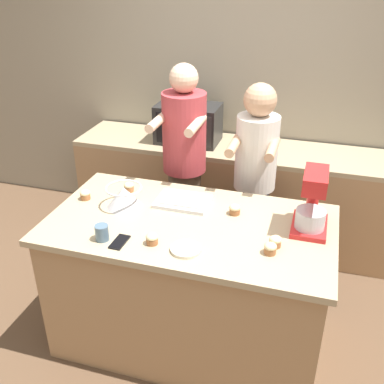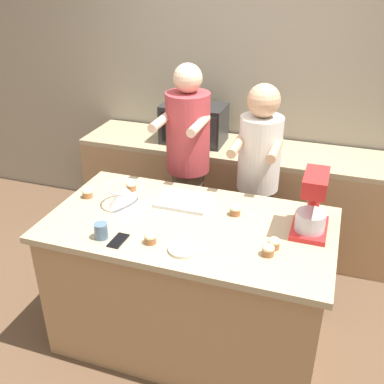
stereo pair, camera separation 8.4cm
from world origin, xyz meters
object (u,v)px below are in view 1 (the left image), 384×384
object	(u,v)px
cupcake_5	(275,241)
cupcake_3	(85,195)
cupcake_2	(235,209)
person_right	(254,183)
cell_phone	(120,242)
small_plate	(186,249)
mixing_bowl	(124,196)
cupcake_1	(270,248)
cupcake_0	(152,239)
stand_mixer	(312,204)
cupcake_4	(129,187)
person_left	(184,170)
baking_tray	(183,201)
drinking_glass	(102,233)
microwave_oven	(188,123)

from	to	relation	value
cupcake_5	cupcake_3	bearing A→B (deg)	171.44
cupcake_3	cupcake_2	bearing A→B (deg)	5.34
person_right	cell_phone	xyz separation A→B (m)	(-0.57, -1.08, 0.07)
small_plate	cupcake_2	xyz separation A→B (m)	(0.17, 0.46, 0.02)
mixing_bowl	cupcake_3	distance (m)	0.29
mixing_bowl	cupcake_1	world-z (taller)	mixing_bowl
cupcake_2	cupcake_5	world-z (taller)	same
cupcake_0	cupcake_2	size ratio (longest dim) A/B	1.00
stand_mixer	mixing_bowl	world-z (taller)	stand_mixer
mixing_bowl	cupcake_4	xyz separation A→B (m)	(-0.06, 0.20, -0.04)
person_right	small_plate	size ratio (longest dim) A/B	9.54
mixing_bowl	small_plate	xyz separation A→B (m)	(0.52, -0.35, -0.06)
person_left	cell_phone	xyz separation A→B (m)	(-0.04, -1.08, 0.03)
person_right	cupcake_0	bearing A→B (deg)	-110.85
person_left	cupcake_0	bearing A→B (deg)	-82.19
baking_tray	cupcake_4	bearing A→B (deg)	172.38
cupcake_4	baking_tray	bearing A→B (deg)	-7.62
drinking_glass	cupcake_0	bearing A→B (deg)	8.42
baking_tray	mixing_bowl	bearing A→B (deg)	-156.73
cupcake_4	cupcake_5	bearing A→B (deg)	-19.97
drinking_glass	small_plate	bearing A→B (deg)	3.87
microwave_oven	cupcake_3	bearing A→B (deg)	-104.17
cupcake_1	cupcake_3	bearing A→B (deg)	168.05
stand_mixer	cupcake_0	distance (m)	0.93
stand_mixer	cupcake_0	xyz separation A→B (m)	(-0.82, -0.41, -0.13)
stand_mixer	cupcake_0	bearing A→B (deg)	-153.31
person_left	microwave_oven	distance (m)	0.62
microwave_oven	mixing_bowl	bearing A→B (deg)	-91.36
person_right	cell_phone	world-z (taller)	person_right
cupcake_2	person_right	bearing A→B (deg)	87.51
cupcake_3	cupcake_4	xyz separation A→B (m)	(0.23, 0.19, 0.00)
microwave_oven	person_left	bearing A→B (deg)	-75.68
stand_mixer	drinking_glass	size ratio (longest dim) A/B	4.01
cupcake_1	person_left	bearing A→B (deg)	129.60
stand_mixer	cupcake_2	size ratio (longest dim) A/B	5.40
person_left	cupcake_5	xyz separation A→B (m)	(0.80, -0.87, 0.06)
cell_phone	baking_tray	bearing A→B (deg)	69.61
microwave_oven	drinking_glass	bearing A→B (deg)	-89.73
stand_mixer	cupcake_1	distance (m)	0.39
person_right	cupcake_5	world-z (taller)	person_right
drinking_glass	person_right	bearing A→B (deg)	57.88
mixing_bowl	microwave_oven	distance (m)	1.28
cupcake_1	cupcake_2	bearing A→B (deg)	127.00
person_left	drinking_glass	size ratio (longest dim) A/B	18.36
baking_tray	small_plate	bearing A→B (deg)	-70.61
microwave_oven	cupcake_5	distance (m)	1.73
cupcake_1	stand_mixer	bearing A→B (deg)	59.90
stand_mixer	mixing_bowl	bearing A→B (deg)	-176.60
microwave_oven	small_plate	size ratio (longest dim) A/B	3.21
mixing_bowl	cupcake_4	size ratio (longest dim) A/B	3.41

